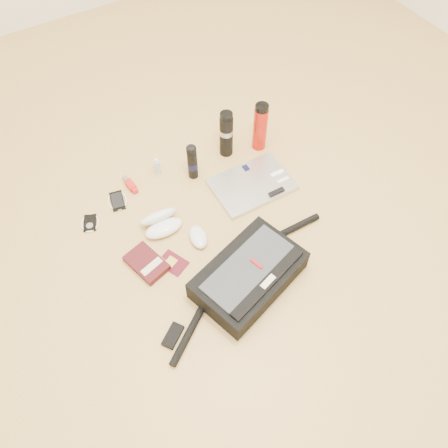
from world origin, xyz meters
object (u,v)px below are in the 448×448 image
object	(u,v)px
laptop	(252,184)
thermos_black	(226,134)
messenger_bag	(249,275)
book	(147,263)
thermos_red	(260,127)

from	to	relation	value
laptop	thermos_black	bearing A→B (deg)	89.99
thermos_black	messenger_bag	bearing A→B (deg)	-114.24
laptop	messenger_bag	bearing A→B (deg)	-123.68
book	thermos_black	world-z (taller)	thermos_black
book	thermos_black	size ratio (longest dim) A/B	0.79
book	thermos_red	xyz separation A→B (m)	(0.77, 0.32, 0.11)
laptop	thermos_black	distance (m)	0.27
messenger_bag	thermos_black	bearing A→B (deg)	49.37
messenger_bag	thermos_black	size ratio (longest dim) A/B	3.46
messenger_bag	thermos_red	world-z (taller)	thermos_red
thermos_black	thermos_red	distance (m)	0.17
laptop	thermos_red	world-z (taller)	thermos_red
thermos_black	laptop	bearing A→B (deg)	-91.59
thermos_red	laptop	bearing A→B (deg)	-129.94
thermos_red	messenger_bag	bearing A→B (deg)	-126.87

